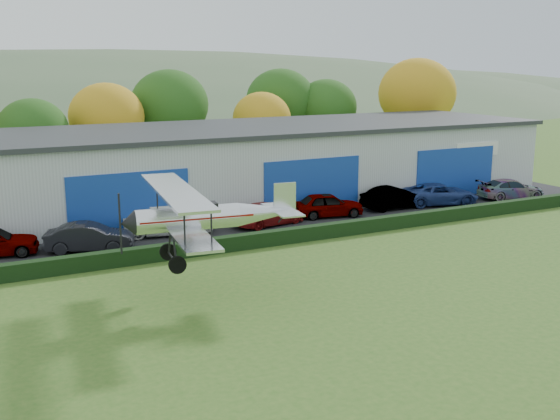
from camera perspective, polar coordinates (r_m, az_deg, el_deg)
name	(u,v)px	position (r m, az deg, el deg)	size (l,w,h in m)	color
ground	(509,357)	(24.15, 18.99, -11.81)	(300.00, 300.00, 0.00)	#345F1E
apron	(292,219)	(41.94, 1.06, -0.78)	(48.00, 9.00, 0.05)	black
hedge	(332,230)	(37.81, 4.51, -1.72)	(46.00, 0.60, 0.80)	black
hangar	(271,161)	(48.44, -0.74, 4.19)	(40.60, 12.60, 5.30)	#B2B7BC
tree_belt	(162,111)	(58.31, -10.07, 8.33)	(75.70, 13.22, 10.12)	#3D2614
distant_hills	(4,169)	(157.07, -22.53, 3.24)	(430.00, 196.00, 56.00)	#4C6642
car_1	(89,237)	(36.02, -15.99, -2.25)	(1.57, 4.50, 1.48)	black
car_2	(169,222)	(38.64, -9.45, -0.98)	(2.38, 5.16, 1.44)	silver
car_3	(268,214)	(40.23, -1.07, -0.32)	(1.93, 4.74, 1.38)	maroon
car_4	(328,205)	(42.47, 4.09, 0.46)	(1.82, 4.53, 1.54)	gray
car_5	(394,198)	(45.32, 9.75, 1.05)	(1.60, 4.57, 1.51)	gray
car_6	(440,194)	(47.32, 13.50, 1.34)	(2.44, 5.30, 1.47)	navy
car_7	(511,189)	(50.82, 19.14, 1.71)	(1.97, 4.84, 1.41)	gray
biplane	(203,215)	(27.69, -6.60, -0.41)	(7.52, 8.63, 3.21)	silver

